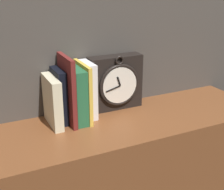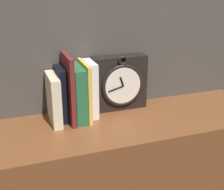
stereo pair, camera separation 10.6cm
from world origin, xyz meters
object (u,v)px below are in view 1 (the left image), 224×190
object	(u,v)px
book_slot1_black	(59,96)
book_slot2_maroon	(67,90)
book_slot0_cream	(52,102)
book_slot3_green	(76,94)
book_slot5_white	(88,90)
book_slot4_yellow	(83,92)
clock	(116,83)

from	to	relation	value
book_slot1_black	book_slot2_maroon	world-z (taller)	book_slot2_maroon
book_slot0_cream	book_slot3_green	world-z (taller)	book_slot3_green
book_slot0_cream	book_slot5_white	bearing A→B (deg)	7.29
book_slot0_cream	book_slot1_black	bearing A→B (deg)	29.97
book_slot3_green	book_slot4_yellow	bearing A→B (deg)	-4.02
clock	book_slot0_cream	bearing A→B (deg)	-171.74
book_slot0_cream	book_slot3_green	xyz separation A→B (m)	(0.09, 0.00, 0.01)
book_slot0_cream	book_slot3_green	distance (m)	0.09
book_slot0_cream	book_slot2_maroon	size ratio (longest dim) A/B	0.72
book_slot1_black	book_slot3_green	bearing A→B (deg)	-17.43
book_slot1_black	book_slot2_maroon	distance (m)	0.04
clock	book_slot0_cream	xyz separation A→B (m)	(-0.26, -0.04, -0.02)
book_slot2_maroon	book_slot4_yellow	distance (m)	0.06
book_slot0_cream	book_slot3_green	size ratio (longest dim) A/B	0.88
book_slot0_cream	book_slot5_white	xyz separation A→B (m)	(0.14, 0.02, 0.02)
book_slot0_cream	book_slot1_black	world-z (taller)	book_slot1_black
clock	book_slot4_yellow	bearing A→B (deg)	-164.99
book_slot0_cream	book_slot5_white	distance (m)	0.14
book_slot3_green	book_slot5_white	size ratio (longest dim) A/B	0.96
book_slot4_yellow	book_slot5_white	xyz separation A→B (m)	(0.02, 0.02, -0.00)
book_slot1_black	book_slot4_yellow	distance (m)	0.09
book_slot2_maroon	book_slot5_white	size ratio (longest dim) A/B	1.18
book_slot1_black	book_slot2_maroon	size ratio (longest dim) A/B	0.80
book_slot2_maroon	book_slot0_cream	bearing A→B (deg)	176.87
book_slot0_cream	book_slot1_black	xyz separation A→B (m)	(0.03, 0.02, 0.01)
book_slot1_black	book_slot3_green	world-z (taller)	book_slot3_green
book_slot2_maroon	book_slot4_yellow	world-z (taller)	book_slot2_maroon
book_slot4_yellow	book_slot0_cream	bearing A→B (deg)	179.05
book_slot3_green	book_slot4_yellow	distance (m)	0.03
book_slot1_black	book_slot5_white	bearing A→B (deg)	0.12
book_slot2_maroon	book_slot3_green	world-z (taller)	book_slot2_maroon
book_slot0_cream	book_slot4_yellow	world-z (taller)	book_slot4_yellow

